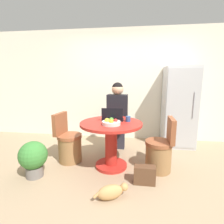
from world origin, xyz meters
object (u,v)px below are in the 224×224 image
at_px(laptop, 113,118).
at_px(cat, 111,192).
at_px(fruit_bowl, 111,122).
at_px(potted_plant, 33,157).
at_px(refrigerator, 179,107).
at_px(chair_right_side, 160,153).
at_px(person_seated, 118,113).
at_px(chair_left_side, 69,145).
at_px(handbag, 144,175).
at_px(dining_table, 111,138).

bearing_deg(laptop, cat, 96.78).
bearing_deg(fruit_bowl, potted_plant, -164.67).
distance_m(refrigerator, fruit_bowl, 1.85).
height_order(chair_right_side, person_seated, person_seated).
bearing_deg(laptop, fruit_bowl, 92.51).
relative_size(chair_right_side, chair_left_side, 1.00).
bearing_deg(cat, potted_plant, 137.85).
bearing_deg(person_seated, fruit_bowl, 89.66).
bearing_deg(person_seated, laptop, 88.38).
xyz_separation_m(potted_plant, handbag, (1.64, 0.04, -0.18)).
height_order(dining_table, chair_right_side, chair_right_side).
distance_m(refrigerator, person_seated, 1.36).
distance_m(fruit_bowl, cat, 0.97).
height_order(laptop, cat, laptop).
height_order(dining_table, chair_left_side, chair_left_side).
xyz_separation_m(chair_right_side, person_seated, (-0.76, 0.73, 0.48)).
bearing_deg(chair_left_side, fruit_bowl, -99.83).
bearing_deg(fruit_bowl, cat, -81.47).
relative_size(laptop, fruit_bowl, 1.25).
distance_m(chair_left_side, potted_plant, 0.65).
bearing_deg(handbag, fruit_bowl, 152.61).
height_order(chair_right_side, laptop, laptop).
relative_size(laptop, potted_plant, 0.64).
bearing_deg(person_seated, handbag, 114.06).
xyz_separation_m(fruit_bowl, handbag, (0.51, -0.27, -0.68)).
relative_size(person_seated, potted_plant, 2.52).
height_order(fruit_bowl, potted_plant, fruit_bowl).
distance_m(laptop, cat, 1.17).
relative_size(chair_left_side, potted_plant, 1.58).
xyz_separation_m(refrigerator, fruit_bowl, (-1.29, -1.33, -0.05)).
distance_m(person_seated, potted_plant, 1.70).
bearing_deg(fruit_bowl, refrigerator, 45.93).
bearing_deg(laptop, refrigerator, -140.79).
bearing_deg(dining_table, chair_right_side, -0.74).
xyz_separation_m(dining_table, person_seated, (0.03, 0.72, 0.28)).
bearing_deg(potted_plant, chair_left_side, 59.48).
distance_m(refrigerator, chair_left_side, 2.41).
height_order(cat, handbag, handbag).
bearing_deg(dining_table, cat, -81.55).
distance_m(refrigerator, potted_plant, 2.97).
relative_size(chair_right_side, potted_plant, 1.58).
height_order(refrigerator, chair_right_side, refrigerator).
relative_size(chair_right_side, laptop, 2.48).
bearing_deg(dining_table, handbag, -37.72).
height_order(refrigerator, person_seated, refrigerator).
distance_m(cat, potted_plant, 1.29).
xyz_separation_m(laptop, handbag, (0.52, -0.53, -0.69)).
height_order(laptop, handbag, laptop).
height_order(refrigerator, chair_left_side, refrigerator).
bearing_deg(cat, chair_left_side, 108.11).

